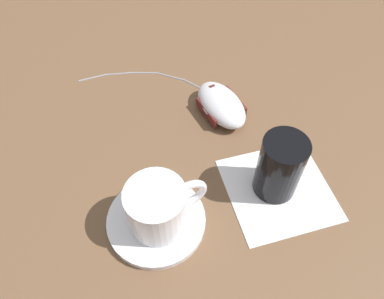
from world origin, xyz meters
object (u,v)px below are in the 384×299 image
object	(u,v)px
computer_mouse	(221,105)
saucer	(156,221)
coffee_cup	(159,207)
drinking_glass	(280,167)

from	to	relation	value
computer_mouse	saucer	bearing A→B (deg)	-35.30
coffee_cup	drinking_glass	xyz separation A→B (m)	(-0.03, 0.16, 0.01)
coffee_cup	drinking_glass	size ratio (longest dim) A/B	1.10
computer_mouse	drinking_glass	distance (m)	0.16
saucer	computer_mouse	distance (m)	0.22
coffee_cup	computer_mouse	bearing A→B (deg)	146.17
saucer	drinking_glass	xyz separation A→B (m)	(-0.03, 0.17, 0.05)
saucer	coffee_cup	bearing A→B (deg)	71.74
saucer	drinking_glass	size ratio (longest dim) A/B	1.35
saucer	computer_mouse	size ratio (longest dim) A/B	1.06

